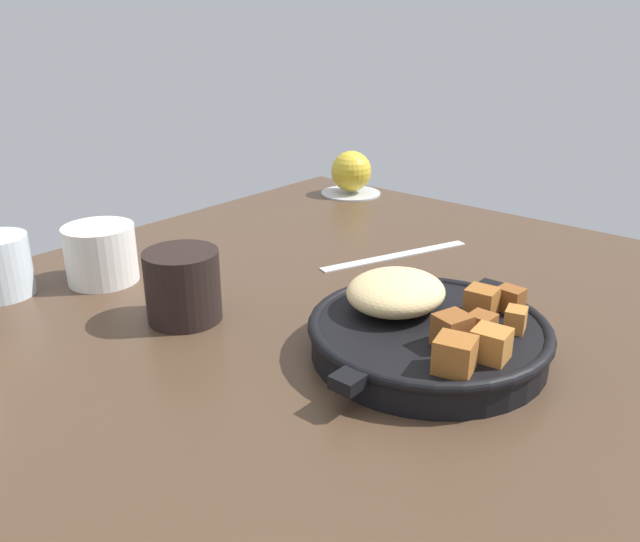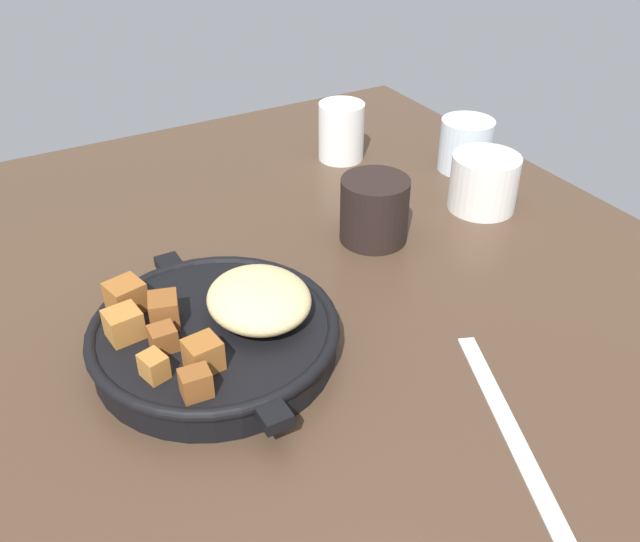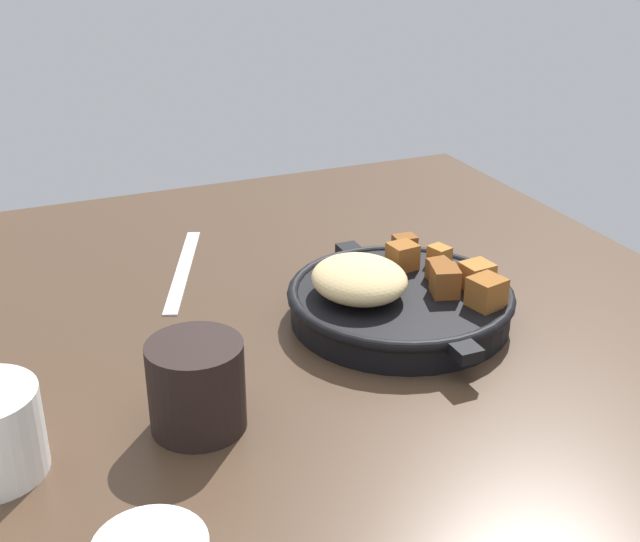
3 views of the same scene
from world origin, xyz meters
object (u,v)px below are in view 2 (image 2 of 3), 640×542
object	(u,v)px
cast_iron_skillet	(218,331)
butter_knife	(508,425)
white_creamer_pitcher	(341,131)
ceramic_mug_white	(484,182)
water_glass_short	(466,145)
coffee_mug_dark	(374,210)

from	to	relation	value
cast_iron_skillet	butter_knife	world-z (taller)	cast_iron_skillet
butter_knife	white_creamer_pitcher	size ratio (longest dim) A/B	2.78
cast_iron_skillet	ceramic_mug_white	distance (cm)	41.35
butter_knife	ceramic_mug_white	world-z (taller)	ceramic_mug_white
cast_iron_skillet	water_glass_short	xyz separation A→B (cm)	(-20.01, 45.47, 1.03)
water_glass_short	coffee_mug_dark	size ratio (longest dim) A/B	0.92
white_creamer_pitcher	butter_knife	bearing A→B (deg)	-15.89
butter_knife	white_creamer_pitcher	distance (cm)	54.38
water_glass_short	butter_knife	bearing A→B (deg)	-34.75
cast_iron_skillet	coffee_mug_dark	xyz separation A→B (cm)	(-10.24, 23.89, 1.31)
cast_iron_skillet	coffee_mug_dark	size ratio (longest dim) A/B	3.46
coffee_mug_dark	ceramic_mug_white	bearing A→B (deg)	88.87
white_creamer_pitcher	ceramic_mug_white	world-z (taller)	white_creamer_pitcher
coffee_mug_dark	ceramic_mug_white	size ratio (longest dim) A/B	0.94
butter_knife	coffee_mug_dark	world-z (taller)	coffee_mug_dark
water_glass_short	white_creamer_pitcher	world-z (taller)	white_creamer_pitcher
water_glass_short	ceramic_mug_white	world-z (taller)	water_glass_short
water_glass_short	white_creamer_pitcher	bearing A→B (deg)	-130.78
water_glass_short	coffee_mug_dark	xyz separation A→B (cm)	(9.77, -21.58, 0.28)
butter_knife	water_glass_short	size ratio (longest dim) A/B	3.11
cast_iron_skillet	water_glass_short	size ratio (longest dim) A/B	3.75
cast_iron_skillet	butter_knife	distance (cm)	27.03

